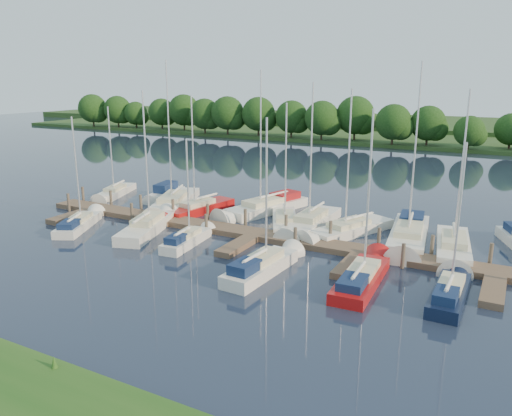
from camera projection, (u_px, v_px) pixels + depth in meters
The scene contains 22 objects.
ground at pixel (195, 273), 29.93m from camera, with size 260.00×260.00×0.00m, color #182030.
dock at pixel (253, 237), 36.12m from camera, with size 40.00×6.00×0.40m.
mooring_pilings at pixel (260, 228), 36.98m from camera, with size 38.24×2.84×2.00m.
far_shore at pixel (423, 138), 93.92m from camera, with size 180.00×30.00×0.60m, color #23451A.
distant_hill at pixel (443, 125), 115.17m from camera, with size 220.00×40.00×1.40m, color #354F22.
treeline at pixel (415, 124), 81.86m from camera, with size 146.59×9.63×8.31m.
sailboat_n_0 at pixel (115, 193), 49.54m from camera, with size 3.53×7.11×9.05m.
motorboat at pixel (165, 194), 48.50m from camera, with size 2.36×5.78×1.86m.
sailboat_n_2 at pixel (173, 205), 44.98m from camera, with size 5.55×10.48×13.30m.
sailboat_n_3 at pixel (197, 210), 43.14m from camera, with size 3.16×8.19×10.39m.
sailboat_n_4 at pixel (264, 209), 43.34m from camera, with size 4.70×9.84×12.49m.
sailboat_n_5 at pixel (285, 223), 39.21m from camera, with size 4.72×7.57×9.98m.
sailboat_n_6 at pixel (311, 224), 38.88m from camera, with size 2.19×8.96×11.57m.
sailboat_n_7 at pixel (347, 231), 37.23m from camera, with size 5.00×8.54×11.05m.
sailboat_n_8 at pixel (408, 236), 35.85m from camera, with size 3.50×10.35×12.90m.
sailboat_n_9 at pixel (453, 250), 33.21m from camera, with size 3.11×8.82×11.20m.
sailboat_s_0 at pixel (79, 224), 39.00m from camera, with size 4.07×6.80×8.88m.
sailboat_s_1 at pixel (148, 228), 38.04m from camera, with size 4.06×8.50×10.97m.
sailboat_s_2 at pixel (187, 240), 34.98m from camera, with size 1.93×5.94×7.74m.
sailboat_s_3 at pixel (262, 268), 29.86m from camera, with size 2.16×7.43×9.69m.
sailboat_s_4 at pixel (362, 278), 28.45m from camera, with size 2.19×8.03×10.16m.
sailboat_s_5 at pixel (450, 294), 26.32m from camera, with size 1.63×6.63×8.67m.
Camera 1 is at (16.34, -22.96, 11.42)m, focal length 35.00 mm.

